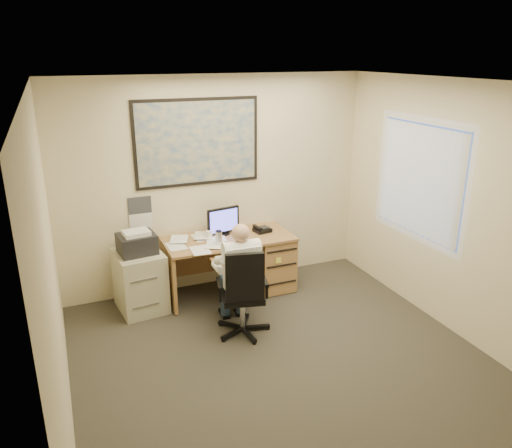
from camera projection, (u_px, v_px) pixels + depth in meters
name	position (u px, v px, depth m)	size (l,w,h in m)	color
room_shell	(296.00, 244.00, 4.37)	(4.00, 4.50, 2.70)	#312E26
desk	(252.00, 256.00, 6.45)	(1.60, 0.97, 1.09)	#9D7343
world_map	(198.00, 142.00, 6.05)	(1.56, 0.03, 1.06)	#1E4C93
wall_calendar	(140.00, 214.00, 6.06)	(0.28, 0.01, 0.42)	white
window_blinds	(419.00, 180.00, 5.71)	(0.06, 1.40, 1.30)	silver
filing_cabinet	(140.00, 276.00, 5.91)	(0.59, 0.68, 1.00)	#B7B293
office_chair	(245.00, 309.00, 5.41)	(0.73, 0.73, 1.02)	black
person	(241.00, 279.00, 5.37)	(0.51, 0.73, 1.25)	white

